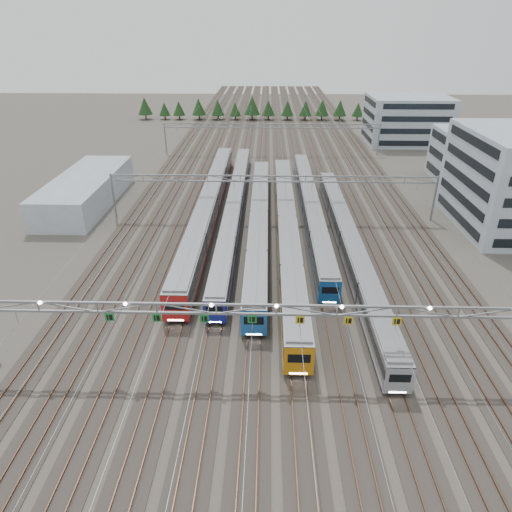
{
  "coord_description": "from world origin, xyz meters",
  "views": [
    {
      "loc": [
        -0.99,
        -35.43,
        31.07
      ],
      "look_at": [
        -2.35,
        18.35,
        3.5
      ],
      "focal_mm": 32.0,
      "sensor_mm": 36.0,
      "label": 1
    }
  ],
  "objects_px": {
    "train_a": "(209,205)",
    "train_f": "(348,242)",
    "train_d": "(287,226)",
    "gantry_far": "(272,129)",
    "train_e": "(310,206)",
    "gantry_near": "(276,312)",
    "depot_bldg_mid": "(472,157)",
    "gantry_mid": "(273,184)",
    "train_b": "(235,204)",
    "west_shed": "(86,190)",
    "depot_bldg_north": "(407,120)",
    "train_c": "(259,220)"
  },
  "relations": [
    {
      "from": "train_b",
      "to": "train_e",
      "type": "relative_size",
      "value": 1.17
    },
    {
      "from": "train_b",
      "to": "gantry_far",
      "type": "relative_size",
      "value": 1.22
    },
    {
      "from": "train_e",
      "to": "train_f",
      "type": "relative_size",
      "value": 0.98
    },
    {
      "from": "train_f",
      "to": "depot_bldg_north",
      "type": "xyz_separation_m",
      "value": [
        27.51,
        72.99,
        4.42
      ]
    },
    {
      "from": "train_b",
      "to": "train_f",
      "type": "xyz_separation_m",
      "value": [
        18.0,
        -15.28,
        0.06
      ]
    },
    {
      "from": "train_b",
      "to": "train_a",
      "type": "bearing_deg",
      "value": -166.45
    },
    {
      "from": "train_f",
      "to": "west_shed",
      "type": "bearing_deg",
      "value": 156.26
    },
    {
      "from": "gantry_near",
      "to": "gantry_far",
      "type": "xyz_separation_m",
      "value": [
        0.05,
        85.12,
        -0.7
      ]
    },
    {
      "from": "train_b",
      "to": "west_shed",
      "type": "distance_m",
      "value": 29.28
    },
    {
      "from": "train_d",
      "to": "gantry_near",
      "type": "bearing_deg",
      "value": -94.15
    },
    {
      "from": "gantry_mid",
      "to": "train_b",
      "type": "bearing_deg",
      "value": 166.58
    },
    {
      "from": "gantry_far",
      "to": "train_e",
      "type": "bearing_deg",
      "value": -81.3
    },
    {
      "from": "train_f",
      "to": "train_c",
      "type": "bearing_deg",
      "value": 150.61
    },
    {
      "from": "train_f",
      "to": "gantry_mid",
      "type": "bearing_deg",
      "value": 129.45
    },
    {
      "from": "depot_bldg_mid",
      "to": "train_d",
      "type": "bearing_deg",
      "value": -142.96
    },
    {
      "from": "train_f",
      "to": "train_d",
      "type": "bearing_deg",
      "value": 149.81
    },
    {
      "from": "train_d",
      "to": "depot_bldg_north",
      "type": "relative_size",
      "value": 2.99
    },
    {
      "from": "train_c",
      "to": "depot_bldg_mid",
      "type": "bearing_deg",
      "value": 32.09
    },
    {
      "from": "gantry_near",
      "to": "depot_bldg_north",
      "type": "distance_m",
      "value": 106.74
    },
    {
      "from": "gantry_mid",
      "to": "gantry_far",
      "type": "bearing_deg",
      "value": 90.0
    },
    {
      "from": "train_a",
      "to": "depot_bldg_mid",
      "type": "height_order",
      "value": "depot_bldg_mid"
    },
    {
      "from": "train_f",
      "to": "train_a",
      "type": "bearing_deg",
      "value": 147.74
    },
    {
      "from": "train_a",
      "to": "gantry_mid",
      "type": "distance_m",
      "value": 11.98
    },
    {
      "from": "gantry_near",
      "to": "depot_bldg_north",
      "type": "height_order",
      "value": "depot_bldg_north"
    },
    {
      "from": "gantry_mid",
      "to": "west_shed",
      "type": "height_order",
      "value": "gantry_mid"
    },
    {
      "from": "train_b",
      "to": "train_e",
      "type": "xyz_separation_m",
      "value": [
        13.5,
        -0.71,
        0.08
      ]
    },
    {
      "from": "train_c",
      "to": "depot_bldg_north",
      "type": "distance_m",
      "value": 77.3
    },
    {
      "from": "gantry_near",
      "to": "train_d",
      "type": "bearing_deg",
      "value": 85.85
    },
    {
      "from": "train_e",
      "to": "train_f",
      "type": "xyz_separation_m",
      "value": [
        4.5,
        -14.57,
        -0.03
      ]
    },
    {
      "from": "train_e",
      "to": "depot_bldg_north",
      "type": "xyz_separation_m",
      "value": [
        32.01,
        58.42,
        4.39
      ]
    },
    {
      "from": "train_f",
      "to": "depot_bldg_mid",
      "type": "xyz_separation_m",
      "value": [
        31.73,
        35.97,
        3.43
      ]
    },
    {
      "from": "train_b",
      "to": "depot_bldg_north",
      "type": "xyz_separation_m",
      "value": [
        45.51,
        57.71,
        4.47
      ]
    },
    {
      "from": "train_c",
      "to": "gantry_near",
      "type": "relative_size",
      "value": 1.03
    },
    {
      "from": "train_f",
      "to": "gantry_far",
      "type": "xyz_separation_m",
      "value": [
        -11.25,
        58.67,
        4.38
      ]
    },
    {
      "from": "train_e",
      "to": "west_shed",
      "type": "distance_m",
      "value": 42.72
    },
    {
      "from": "gantry_near",
      "to": "west_shed",
      "type": "bearing_deg",
      "value": 127.05
    },
    {
      "from": "gantry_near",
      "to": "depot_bldg_mid",
      "type": "distance_m",
      "value": 75.83
    },
    {
      "from": "train_a",
      "to": "depot_bldg_mid",
      "type": "relative_size",
      "value": 4.17
    },
    {
      "from": "train_a",
      "to": "depot_bldg_north",
      "type": "height_order",
      "value": "depot_bldg_north"
    },
    {
      "from": "train_d",
      "to": "train_f",
      "type": "distance_m",
      "value": 10.41
    },
    {
      "from": "train_a",
      "to": "train_d",
      "type": "relative_size",
      "value": 1.01
    },
    {
      "from": "train_b",
      "to": "train_c",
      "type": "distance_m",
      "value": 8.9
    },
    {
      "from": "train_f",
      "to": "gantry_near",
      "type": "relative_size",
      "value": 1.06
    },
    {
      "from": "train_c",
      "to": "gantry_mid",
      "type": "distance_m",
      "value": 7.74
    },
    {
      "from": "train_a",
      "to": "train_f",
      "type": "relative_size",
      "value": 1.12
    },
    {
      "from": "gantry_mid",
      "to": "depot_bldg_mid",
      "type": "distance_m",
      "value": 48.43
    },
    {
      "from": "gantry_mid",
      "to": "depot_bldg_mid",
      "type": "height_order",
      "value": "depot_bldg_mid"
    },
    {
      "from": "train_f",
      "to": "gantry_far",
      "type": "distance_m",
      "value": 59.9
    },
    {
      "from": "gantry_mid",
      "to": "depot_bldg_north",
      "type": "height_order",
      "value": "depot_bldg_north"
    },
    {
      "from": "west_shed",
      "to": "train_d",
      "type": "bearing_deg",
      "value": -22.09
    }
  ]
}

